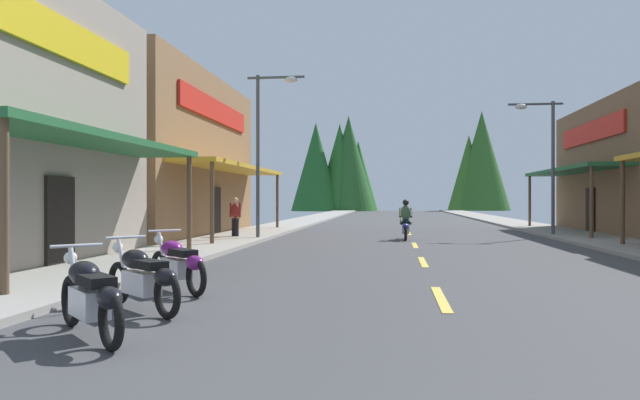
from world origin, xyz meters
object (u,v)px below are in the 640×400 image
Objects in this scene: streetlamp_left at (267,133)px; motorcycle_parked_left_0 at (90,295)px; streetlamp_right at (544,147)px; motorcycle_parked_left_1 at (142,277)px; pedestrian_by_shop at (235,215)px; rider_cruising_lead at (406,223)px; motorcycle_parked_left_2 at (177,263)px.

streetlamp_left is 16.08m from motorcycle_parked_left_0.
streetlamp_left is at bearing -162.97° from streetlamp_right.
streetlamp_right is at bearing -72.01° from motorcycle_parked_left_0.
pedestrian_by_shop is (-2.65, 14.48, 0.46)m from motorcycle_parked_left_1.
streetlamp_right is at bearing -65.92° from rider_cruising_lead.
motorcycle_parked_left_1 is at bearing 166.67° from rider_cruising_lead.
pedestrian_by_shop is (-1.36, 0.45, -3.17)m from streetlamp_left.
pedestrian_by_shop is (-12.42, -2.94, -2.80)m from streetlamp_right.
motorcycle_parked_left_1 is 0.79× the size of rider_cruising_lead.
streetlamp_left reaches higher than rider_cruising_lead.
streetlamp_left is 11.58m from streetlamp_right.
streetlamp_left reaches higher than motorcycle_parked_left_1.
streetlamp_right is 21.57m from motorcycle_parked_left_0.
rider_cruising_lead is at bearing -58.29° from motorcycle_parked_left_0.
rider_cruising_lead is at bearing 122.06° from pedestrian_by_shop.
streetlamp_right is at bearing -77.45° from motorcycle_parked_left_2.
motorcycle_parked_left_0 is at bearing 139.12° from motorcycle_parked_left_2.
motorcycle_parked_left_0 is at bearing -84.97° from streetlamp_left.
motorcycle_parked_left_0 is 0.93× the size of motorcycle_parked_left_1.
pedestrian_by_shop is (-2.49, 12.72, 0.46)m from motorcycle_parked_left_2.
motorcycle_parked_left_0 is 3.34m from motorcycle_parked_left_2.
rider_cruising_lead reaches higher than motorcycle_parked_left_0.
streetlamp_left is 3.48m from pedestrian_by_shop.
rider_cruising_lead is (-5.76, -2.38, -3.09)m from streetlamp_right.
motorcycle_parked_left_0 is at bearing 133.20° from motorcycle_parked_left_1.
motorcycle_parked_left_2 is (-0.16, 1.76, 0.00)m from motorcycle_parked_left_1.
streetlamp_right is at bearing -79.06° from motorcycle_parked_left_1.
motorcycle_parked_left_1 is (1.29, -14.03, -3.64)m from streetlamp_left.
streetlamp_left is at bearing -39.79° from motorcycle_parked_left_2.
rider_cruising_lead reaches higher than motorcycle_parked_left_1.
streetlamp_right is 3.33× the size of motorcycle_parked_left_1.
rider_cruising_lead is at bearing -157.53° from streetlamp_right.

